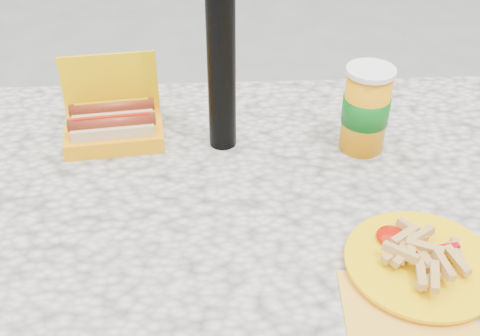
{
  "coord_description": "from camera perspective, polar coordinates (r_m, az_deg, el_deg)",
  "views": [
    {
      "loc": [
        -0.01,
        -0.78,
        1.38
      ],
      "look_at": [
        0.02,
        0.01,
        0.8
      ],
      "focal_mm": 45.0,
      "sensor_mm": 36.0,
      "label": 1
    }
  ],
  "objects": [
    {
      "name": "hotdog_box",
      "position": [
        1.15,
        -11.89,
        4.1
      ],
      "size": [
        0.19,
        0.14,
        0.15
      ],
      "rotation": [
        0.0,
        0.0,
        0.12
      ],
      "color": "#FFC300",
      "rests_on": "picnic_table"
    },
    {
      "name": "soda_cup",
      "position": [
        1.1,
        11.83,
        5.48
      ],
      "size": [
        0.09,
        0.09,
        0.16
      ],
      "rotation": [
        0.0,
        0.0,
        0.27
      ],
      "color": "orange",
      "rests_on": "picnic_table"
    },
    {
      "name": "picnic_table",
      "position": [
        1.08,
        -1.29,
        -7.18
      ],
      "size": [
        1.2,
        0.8,
        0.75
      ],
      "color": "beige",
      "rests_on": "ground"
    },
    {
      "name": "fries_plate",
      "position": [
        0.91,
        16.67,
        -8.86
      ],
      "size": [
        0.24,
        0.29,
        0.04
      ],
      "rotation": [
        0.0,
        0.0,
        -0.13
      ],
      "color": "gold",
      "rests_on": "picnic_table"
    }
  ]
}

